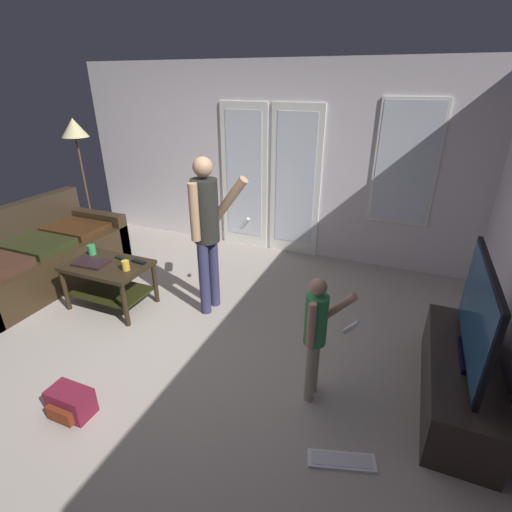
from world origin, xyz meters
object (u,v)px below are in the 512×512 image
at_px(backpack, 70,403).
at_px(loose_keyboard, 342,461).
at_px(leather_couch, 37,259).
at_px(cup_by_laptop, 92,250).
at_px(flat_screen_tv, 477,315).
at_px(laptop_closed, 91,263).
at_px(cup_near_edge, 126,265).
at_px(tv_remote_black, 122,258).
at_px(person_child, 316,330).
at_px(floor_lamp, 75,135).
at_px(dvd_remote_slim, 139,262).
at_px(coffee_table, 109,276).
at_px(tv_stand, 458,379).
at_px(person_adult, 207,224).

relative_size(backpack, loose_keyboard, 0.70).
height_order(leather_couch, cup_by_laptop, leather_couch).
xyz_separation_m(flat_screen_tv, laptop_closed, (-3.54, 0.01, -0.27)).
distance_m(flat_screen_tv, cup_near_edge, 3.12).
relative_size(leather_couch, loose_keyboard, 4.51).
bearing_deg(tv_remote_black, cup_near_edge, -28.25).
relative_size(person_child, cup_by_laptop, 9.40).
xyz_separation_m(backpack, cup_by_laptop, (-1.07, 1.44, 0.46)).
distance_m(flat_screen_tv, laptop_closed, 3.55).
bearing_deg(laptop_closed, loose_keyboard, -21.23).
bearing_deg(flat_screen_tv, floor_lamp, 163.93).
bearing_deg(floor_lamp, flat_screen_tv, -16.07).
relative_size(flat_screen_tv, laptop_closed, 3.36).
distance_m(backpack, dvd_remote_slim, 1.59).
xyz_separation_m(coffee_table, floor_lamp, (-1.55, 1.35, 1.21)).
bearing_deg(cup_by_laptop, coffee_table, -22.25).
bearing_deg(cup_by_laptop, person_child, -12.07).
relative_size(floor_lamp, dvd_remote_slim, 10.59).
height_order(leather_couch, dvd_remote_slim, leather_couch).
bearing_deg(dvd_remote_slim, laptop_closed, -145.97).
bearing_deg(tv_stand, cup_near_edge, 179.22).
height_order(coffee_table, person_adult, person_adult).
xyz_separation_m(flat_screen_tv, dvd_remote_slim, (-3.10, 0.22, -0.27)).
height_order(person_adult, person_child, person_adult).
bearing_deg(laptop_closed, person_child, -12.70).
height_order(leather_couch, tv_stand, leather_couch).
height_order(floor_lamp, cup_by_laptop, floor_lamp).
xyz_separation_m(leather_couch, loose_keyboard, (3.90, -1.03, -0.30)).
relative_size(person_adult, floor_lamp, 0.91).
height_order(leather_couch, loose_keyboard, leather_couch).
bearing_deg(person_adult, dvd_remote_slim, -164.26).
distance_m(coffee_table, loose_keyboard, 2.88).
bearing_deg(flat_screen_tv, tv_remote_black, 176.19).
relative_size(coffee_table, backpack, 2.69).
height_order(flat_screen_tv, backpack, flat_screen_tv).
xyz_separation_m(person_child, laptop_closed, (-2.51, 0.38, -0.10)).
height_order(cup_by_laptop, dvd_remote_slim, cup_by_laptop).
relative_size(backpack, cup_near_edge, 3.13).
distance_m(person_adult, dvd_remote_slim, 0.89).
bearing_deg(cup_near_edge, tv_stand, -0.78).
relative_size(flat_screen_tv, cup_by_laptop, 10.68).
relative_size(coffee_table, loose_keyboard, 1.88).
xyz_separation_m(person_child, cup_near_edge, (-2.08, 0.41, -0.06)).
xyz_separation_m(tv_stand, dvd_remote_slim, (-3.10, 0.23, 0.31)).
relative_size(leather_couch, coffee_table, 2.39).
distance_m(loose_keyboard, cup_by_laptop, 3.24).
relative_size(backpack, cup_by_laptop, 2.91).
bearing_deg(person_adult, leather_couch, -173.17).
distance_m(person_child, tv_remote_black, 2.36).
relative_size(flat_screen_tv, dvd_remote_slim, 6.94).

